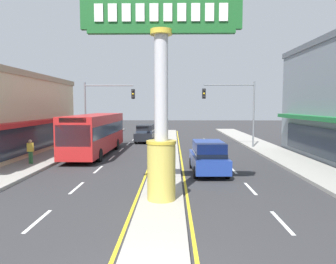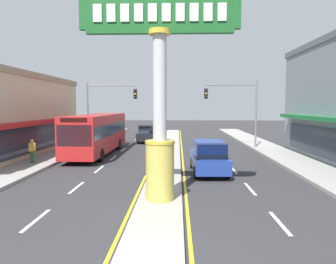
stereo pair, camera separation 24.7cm
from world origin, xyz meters
name	(u,v)px [view 1 (the left image)]	position (x,y,z in m)	size (l,w,h in m)	color
median_strip	(167,157)	(0.00, 18.00, 0.07)	(1.83, 52.00, 0.14)	#A39E93
sidewalk_left	(39,161)	(-8.99, 16.00, 0.09)	(2.95, 60.00, 0.18)	#9E9B93
sidewalk_right	(295,162)	(8.99, 16.00, 0.09)	(2.95, 60.00, 0.18)	#9E9B93
lane_markings	(166,161)	(0.00, 16.65, 0.00)	(8.57, 52.00, 0.01)	silver
district_sign	(161,99)	(0.00, 6.91, 4.26)	(6.33, 1.22, 8.23)	gold
traffic_light_left_side	(103,103)	(-6.15, 24.12, 4.25)	(4.86, 0.46, 6.20)	slate
traffic_light_right_side	(235,103)	(6.15, 23.32, 4.25)	(4.86, 0.46, 6.20)	slate
suv_near_right_lane	(208,157)	(2.57, 12.65, 0.98)	(2.06, 4.65, 1.90)	navy
bus_far_right_lane	(96,132)	(-5.87, 19.75, 1.87)	(2.69, 11.24, 3.26)	#B21E1E
suv_near_left_lane	(145,133)	(-2.56, 28.62, 0.98)	(2.09, 4.66, 1.90)	black
pedestrian_near_kerb	(30,150)	(-8.91, 14.58, 1.08)	(0.44, 0.32, 1.59)	#336B3D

